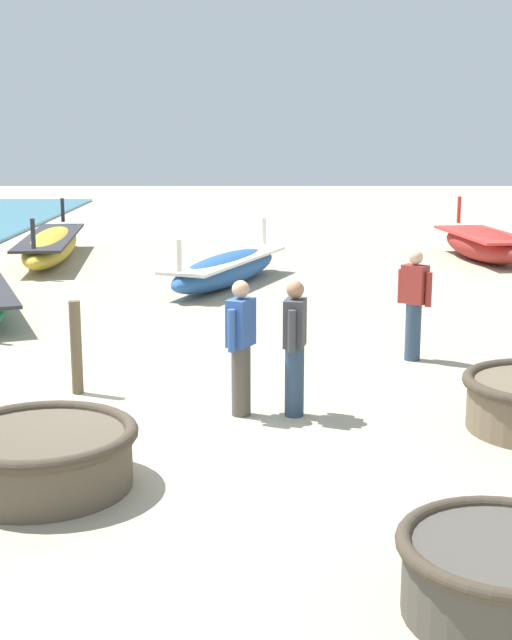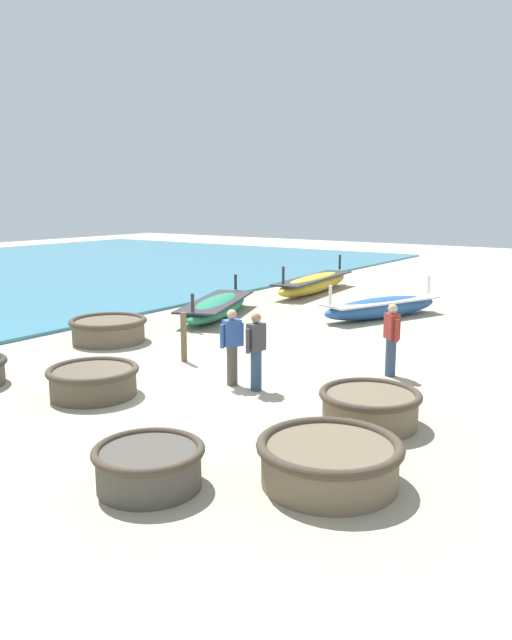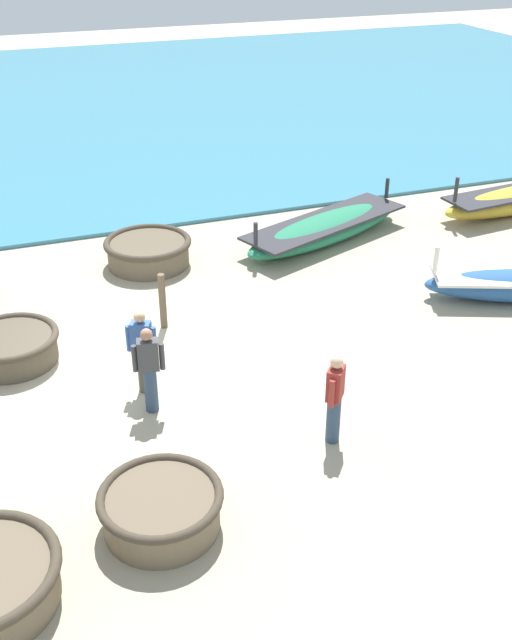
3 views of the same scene
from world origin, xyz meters
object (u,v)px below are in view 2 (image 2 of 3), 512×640
(long_boat_blue_hull, at_px, (217,307))
(fisherman_by_coracle, at_px, (232,345))
(long_boat_ochre_hull, at_px, (382,307))
(coracle_weathered, at_px, (370,406))
(coracle_upturned, at_px, (149,465))
(coracle_nearest, at_px, (93,380))
(coracle_center, at_px, (108,329))
(fisherman_standing_left, at_px, (256,349))
(mooring_post_inland, at_px, (184,337))
(fisherman_with_hat, at_px, (391,338))
(coracle_far_right, at_px, (329,460))
(long_boat_green_hull, at_px, (314,283))

(long_boat_blue_hull, relative_size, fisherman_by_coracle, 3.29)
(long_boat_ochre_hull, relative_size, long_boat_blue_hull, 0.90)
(coracle_weathered, bearing_deg, coracle_upturned, -110.70)
(fisherman_by_coracle, bearing_deg, coracle_nearest, -130.54)
(coracle_center, xyz_separation_m, fisherman_standing_left, (5.64, -1.26, 0.49))
(coracle_upturned, relative_size, long_boat_ochre_hull, 0.32)
(coracle_center, bearing_deg, coracle_weathered, -11.93)
(mooring_post_inland, bearing_deg, coracle_weathered, -14.41)
(long_boat_blue_hull, xyz_separation_m, fisherman_with_hat, (7.31, -3.25, 0.52))
(coracle_far_right, bearing_deg, long_boat_ochre_hull, 110.32)
(coracle_upturned, height_order, long_boat_ochre_hull, long_boat_ochre_hull)
(coracle_nearest, distance_m, coracle_weathered, 5.30)
(coracle_weathered, xyz_separation_m, long_boat_green_hull, (-8.15, 12.49, 0.05))
(coracle_upturned, bearing_deg, coracle_nearest, 148.75)
(mooring_post_inland, bearing_deg, coracle_nearest, -84.97)
(long_boat_ochre_hull, height_order, long_boat_green_hull, long_boat_green_hull)
(coracle_far_right, distance_m, fisherman_standing_left, 4.27)
(long_boat_ochre_hull, distance_m, fisherman_by_coracle, 8.55)
(coracle_weathered, distance_m, mooring_post_inland, 5.50)
(fisherman_standing_left, distance_m, fisherman_by_coracle, 0.61)
(coracle_far_right, height_order, fisherman_with_hat, fisherman_with_hat)
(coracle_nearest, xyz_separation_m, coracle_upturned, (3.63, -2.20, -0.01))
(long_boat_ochre_hull, relative_size, fisherman_by_coracle, 2.97)
(coracle_weathered, height_order, long_boat_green_hull, long_boat_green_hull)
(long_boat_blue_hull, distance_m, fisherman_by_coracle, 7.56)
(coracle_nearest, relative_size, fisherman_standing_left, 1.12)
(coracle_upturned, relative_size, coracle_far_right, 0.76)
(coracle_weathered, bearing_deg, fisherman_standing_left, 169.46)
(coracle_nearest, height_order, long_boat_green_hull, long_boat_green_hull)
(coracle_nearest, height_order, mooring_post_inland, mooring_post_inland)
(coracle_weathered, bearing_deg, long_boat_ochre_hull, 112.40)
(coracle_weathered, relative_size, fisherman_with_hat, 1.09)
(coracle_center, bearing_deg, long_boat_blue_hull, 88.60)
(coracle_weathered, relative_size, long_boat_blue_hull, 0.33)
(fisherman_with_hat, distance_m, mooring_post_inland, 4.72)
(long_boat_green_hull, distance_m, fisherman_with_hat, 11.97)
(coracle_far_right, bearing_deg, long_boat_green_hull, 120.21)
(coracle_center, height_order, fisherman_standing_left, fisherman_standing_left)
(coracle_center, xyz_separation_m, fisherman_with_hat, (7.42, 1.23, 0.49))
(fisherman_with_hat, xyz_separation_m, mooring_post_inland, (-4.43, -1.62, -0.25))
(long_boat_ochre_hull, bearing_deg, mooring_post_inland, -101.73)
(coracle_far_right, xyz_separation_m, fisherman_standing_left, (-3.15, 2.83, 0.50))
(coracle_upturned, bearing_deg, coracle_center, 141.21)
(coracle_nearest, distance_m, long_boat_green_hull, 14.39)
(coracle_far_right, height_order, mooring_post_inland, mooring_post_inland)
(fisherman_by_coracle, bearing_deg, long_boat_ochre_hull, 93.02)
(coracle_far_right, height_order, long_boat_blue_hull, long_boat_blue_hull)
(coracle_far_right, xyz_separation_m, mooring_post_inland, (-5.80, 3.70, 0.25))
(coracle_upturned, distance_m, coracle_center, 8.82)
(coracle_weathered, distance_m, fisherman_with_hat, 3.15)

